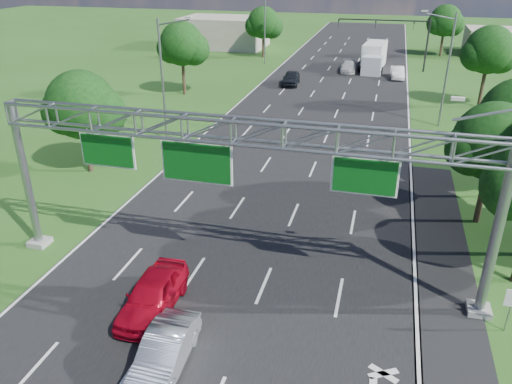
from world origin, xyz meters
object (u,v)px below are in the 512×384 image
(regulatory_sign, at_px, (512,302))
(silver_sedan, at_px, (164,352))
(box_truck, at_px, (374,57))
(sign_gantry, at_px, (235,144))
(red_coupe, at_px, (153,294))
(traffic_signal, at_px, (401,32))

(regulatory_sign, distance_m, silver_sedan, 14.13)
(silver_sedan, bearing_deg, box_truck, 82.47)
(sign_gantry, bearing_deg, silver_sedan, -97.84)
(regulatory_sign, bearing_deg, silver_sedan, -156.84)
(red_coupe, bearing_deg, regulatory_sign, 7.12)
(traffic_signal, height_order, box_truck, traffic_signal)
(sign_gantry, distance_m, red_coupe, 7.55)
(sign_gantry, xyz_separation_m, box_truck, (3.87, 52.85, -5.21))
(box_truck, bearing_deg, silver_sedan, -89.35)
(silver_sedan, distance_m, box_truck, 59.62)
(regulatory_sign, xyz_separation_m, silver_sedan, (-12.97, -5.55, -0.77))
(sign_gantry, bearing_deg, regulatory_sign, -4.83)
(regulatory_sign, distance_m, box_truck, 54.49)
(red_coupe, height_order, box_truck, box_truck)
(silver_sedan, bearing_deg, red_coupe, 119.21)
(traffic_signal, xyz_separation_m, silver_sedan, (-8.05, -59.57, -4.43))
(traffic_signal, relative_size, red_coupe, 2.49)
(regulatory_sign, height_order, box_truck, box_truck)
(red_coupe, relative_size, silver_sedan, 1.10)
(traffic_signal, bearing_deg, silver_sedan, -97.70)
(regulatory_sign, relative_size, box_truck, 0.22)
(sign_gantry, distance_m, box_truck, 53.25)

